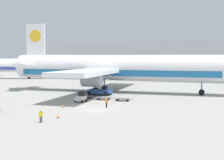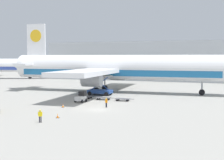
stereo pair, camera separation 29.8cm
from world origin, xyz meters
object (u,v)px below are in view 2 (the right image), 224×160
baggage_tug_mid (81,97)px  ground_crew_far (40,115)px  baggage_dolly_second (103,98)px  airplane_main (114,68)px  baggage_dolly_lead (85,97)px  scissor_lift_loader (100,87)px  traffic_cone_far (63,106)px  traffic_cone_near (58,116)px  baggage_dolly_third (123,99)px  ground_crew_near (106,102)px

baggage_tug_mid → ground_crew_far: baggage_tug_mid is taller
baggage_dolly_second → airplane_main: bearing=97.0°
baggage_dolly_lead → baggage_tug_mid: bearing=-79.1°
scissor_lift_loader → baggage_tug_mid: scissor_lift_loader is taller
traffic_cone_far → baggage_tug_mid: bearing=89.8°
scissor_lift_loader → traffic_cone_near: size_ratio=8.97×
baggage_dolly_lead → baggage_dolly_third: (8.29, -0.72, 0.00)m
scissor_lift_loader → baggage_dolly_second: 7.96m
ground_crew_far → traffic_cone_near: bearing=-115.5°
baggage_dolly_second → traffic_cone_far: size_ratio=6.26×
baggage_dolly_lead → ground_crew_far: ground_crew_far is taller
ground_crew_near → traffic_cone_near: ground_crew_near is taller
baggage_dolly_lead → traffic_cone_far: size_ratio=6.26×
baggage_tug_mid → baggage_dolly_second: baggage_tug_mid is taller
baggage_dolly_lead → traffic_cone_near: bearing=-80.2°
scissor_lift_loader → ground_crew_near: scissor_lift_loader is taller
baggage_tug_mid → traffic_cone_near: 15.68m
airplane_main → baggage_dolly_third: 16.24m
baggage_tug_mid → baggage_dolly_lead: (-1.26, 4.61, -0.49)m
ground_crew_far → traffic_cone_far: ground_crew_far is taller
baggage_dolly_second → baggage_dolly_third: size_ratio=1.00×
airplane_main → baggage_tug_mid: 18.26m
scissor_lift_loader → baggage_tug_mid: 11.10m
ground_crew_near → ground_crew_far: ground_crew_far is taller
airplane_main → baggage_dolly_lead: size_ratio=15.49×
baggage_tug_mid → scissor_lift_loader: bearing=6.3°
ground_crew_far → baggage_dolly_lead: bearing=-96.1°
airplane_main → traffic_cone_far: bearing=-93.6°
ground_crew_far → airplane_main: bearing=-102.3°
ground_crew_near → traffic_cone_near: size_ratio=2.78×
baggage_tug_mid → ground_crew_far: 19.01m
baggage_dolly_lead → traffic_cone_near: 20.44m
scissor_lift_loader → traffic_cone_far: 18.05m
baggage_dolly_second → baggage_dolly_third: same height
scissor_lift_loader → ground_crew_near: bearing=-67.1°
airplane_main → traffic_cone_far: airplane_main is taller
baggage_dolly_second → traffic_cone_near: 19.30m
airplane_main → traffic_cone_far: (-0.20, -24.51, -5.55)m
ground_crew_near → traffic_cone_near: 11.22m
ground_crew_far → traffic_cone_far: bearing=-91.6°
baggage_dolly_second → ground_crew_near: ground_crew_near is taller
baggage_dolly_lead → ground_crew_far: (4.51, -23.34, 0.61)m
baggage_dolly_lead → baggage_dolly_second: bearing=-11.7°
scissor_lift_loader → baggage_dolly_second: bearing=-65.9°
airplane_main → baggage_tug_mid: airplane_main is taller
baggage_dolly_second → traffic_cone_near: traffic_cone_near is taller
baggage_dolly_second → traffic_cone_near: bearing=-91.9°
baggage_tug_mid → ground_crew_near: baggage_tug_mid is taller
airplane_main → baggage_dolly_second: bearing=-81.7°
baggage_dolly_third → ground_crew_near: ground_crew_near is taller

